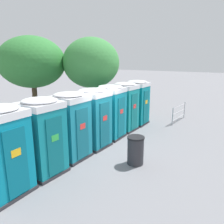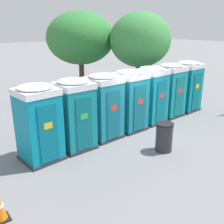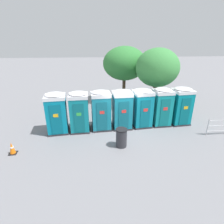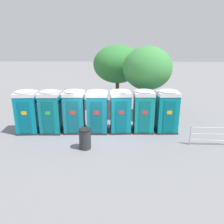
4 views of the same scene
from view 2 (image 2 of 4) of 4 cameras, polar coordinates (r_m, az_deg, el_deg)
The scene contains 12 objects.
ground_plane at distance 11.11m, azimuth 4.88°, elevation -4.07°, with size 120.00×120.00×0.00m, color slate.
portapotty_0 at distance 8.66m, azimuth -15.65°, elevation -2.27°, with size 1.33×1.30×2.54m.
portapotty_1 at distance 9.26m, azimuth -8.08°, elevation -0.41°, with size 1.20×1.22×2.54m.
portapotty_2 at distance 10.06m, azimuth -1.80°, elevation 1.32°, with size 1.27×1.26×2.54m.
portapotty_3 at distance 10.89m, azimuth 3.94°, elevation 2.63°, with size 1.23×1.24×2.54m.
portapotty_4 at distance 11.86m, azimuth 8.53°, elevation 3.80°, with size 1.28×1.30×2.54m.
portapotty_5 at distance 12.90m, azimuth 12.50°, elevation 4.75°, with size 1.20×1.23×2.54m.
portapotty_6 at distance 13.97m, azimuth 15.99°, elevation 5.51°, with size 1.31×1.28×2.54m.
street_tree_0 at distance 15.65m, azimuth -6.89°, elevation 15.65°, with size 3.86×3.86×5.01m.
street_tree_1 at distance 14.68m, azimuth 6.13°, elevation 15.28°, with size 3.29×3.29×4.93m.
trash_can at distance 9.38m, azimuth 11.28°, elevation -5.35°, with size 0.62×0.62×1.03m.
traffic_cone at distance 6.79m, azimuth -23.22°, elevation -18.72°, with size 0.36×0.36×0.64m.
Camera 2 is at (-7.02, -7.48, 4.26)m, focal length 42.00 mm.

